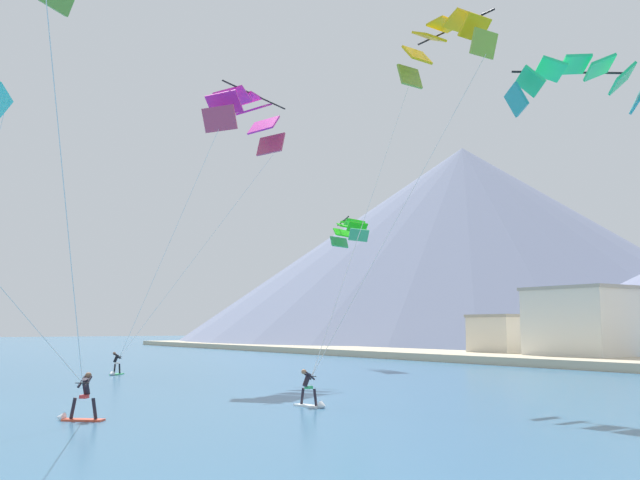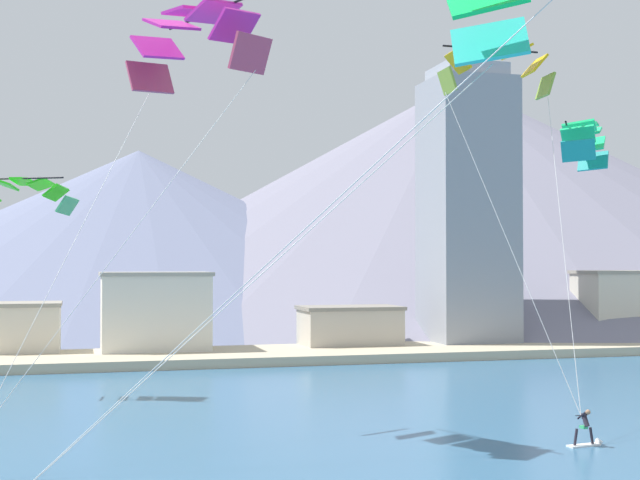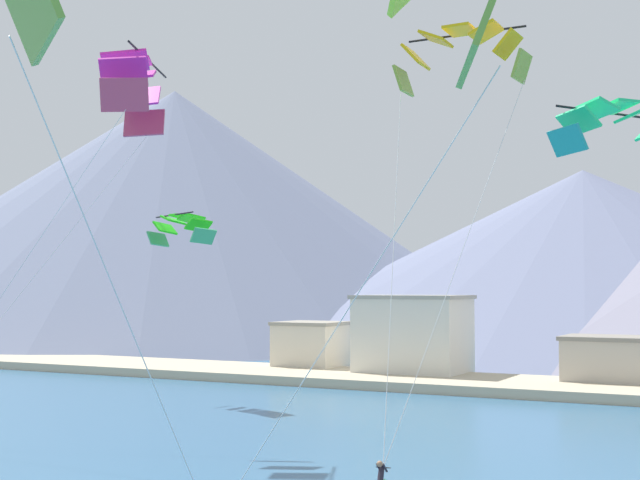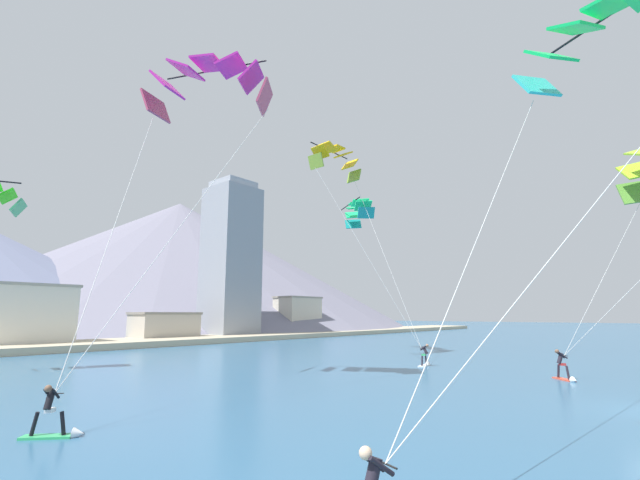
% 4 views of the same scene
% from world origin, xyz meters
% --- Properties ---
extents(parafoil_kite_near_trail, '(11.05, 8.63, 17.06)m').
position_xyz_m(parafoil_kite_near_trail, '(-7.49, 18.62, 16.99)').
color(parafoil_kite_near_trail, '#B73E5F').
extents(parafoil_kite_mid_center, '(5.83, 8.66, 17.19)m').
position_xyz_m(parafoil_kite_mid_center, '(7.96, 21.49, 17.36)').
color(parafoil_kite_mid_center, '#7FA535').
extents(parafoil_kite_distant_high_outer, '(5.99, 3.37, 2.08)m').
position_xyz_m(parafoil_kite_distant_high_outer, '(-15.20, 33.00, 11.39)').
color(parafoil_kite_distant_high_outer, '#3BAA68').
extents(parafoil_kite_distant_low_drift, '(5.03, 5.60, 2.34)m').
position_xyz_m(parafoil_kite_distant_low_drift, '(13.99, 23.47, 14.08)').
color(parafoil_kite_distant_low_drift, teal).
extents(shoreline_strip, '(180.00, 10.00, 0.70)m').
position_xyz_m(shoreline_strip, '(0.00, 48.62, 0.35)').
color(shoreline_strip, '#BCAD8E').
rests_on(shoreline_strip, ground).
extents(shore_building_promenade_mid, '(8.28, 4.99, 3.88)m').
position_xyz_m(shore_building_promenade_mid, '(9.53, 51.90, 1.95)').
color(shore_building_promenade_mid, '#B7AD9E').
rests_on(shore_building_promenade_mid, ground).
extents(shore_building_quay_east, '(8.53, 6.26, 6.75)m').
position_xyz_m(shore_building_quay_east, '(-6.43, 51.80, 3.39)').
color(shore_building_quay_east, silver).
rests_on(shore_building_quay_east, ground).
extents(shore_building_quay_west, '(5.49, 5.23, 4.44)m').
position_xyz_m(shore_building_quay_west, '(-16.20, 52.93, 2.23)').
color(shore_building_quay_west, beige).
rests_on(shore_building_quay_west, ground).
extents(mountain_peak_central_summit, '(96.57, 96.57, 23.32)m').
position_xyz_m(mountain_peak_central_summit, '(-4.31, 108.48, 11.66)').
color(mountain_peak_central_summit, slate).
rests_on(mountain_peak_central_summit, ground).
extents(mountain_peak_east_shoulder, '(114.91, 114.91, 39.70)m').
position_xyz_m(mountain_peak_east_shoulder, '(-68.52, 102.52, 19.85)').
color(mountain_peak_east_shoulder, slate).
rests_on(mountain_peak_east_shoulder, ground).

